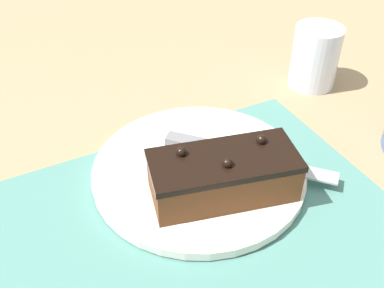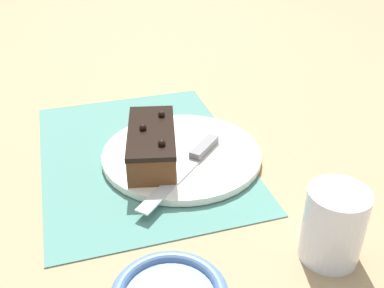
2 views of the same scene
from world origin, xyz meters
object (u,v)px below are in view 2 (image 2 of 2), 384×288
(cake_plate, at_px, (182,154))
(drinking_glass, at_px, (333,225))
(chocolate_cake, at_px, (152,144))
(serving_knife, at_px, (194,159))

(cake_plate, relative_size, drinking_glass, 2.70)
(chocolate_cake, distance_m, drinking_glass, 0.32)
(serving_knife, relative_size, drinking_glass, 1.76)
(cake_plate, height_order, serving_knife, serving_knife)
(chocolate_cake, xyz_separation_m, drinking_glass, (0.27, 0.17, 0.01))
(serving_knife, bearing_deg, cake_plate, -28.92)
(serving_knife, xyz_separation_m, drinking_glass, (0.24, 0.11, 0.03))
(drinking_glass, bearing_deg, serving_knife, -155.68)
(chocolate_cake, bearing_deg, serving_knife, 62.92)
(serving_knife, height_order, drinking_glass, drinking_glass)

